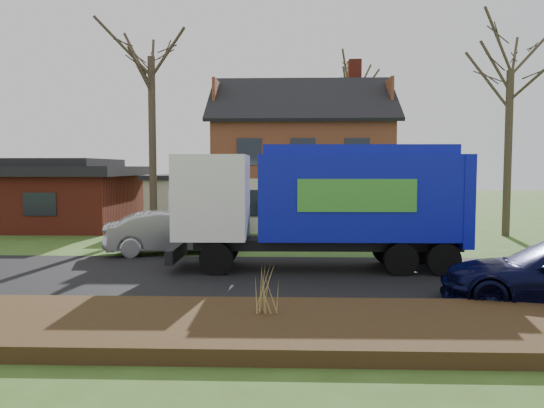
{
  "coord_description": "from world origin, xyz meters",
  "views": [
    {
      "loc": [
        1.4,
        -15.44,
        3.26
      ],
      "look_at": [
        0.78,
        2.5,
        2.01
      ],
      "focal_mm": 35.0,
      "sensor_mm": 36.0,
      "label": 1
    }
  ],
  "objects": [
    {
      "name": "tree_back",
      "position": [
        5.45,
        22.05,
        10.5
      ],
      "size": [
        3.98,
        3.98,
        12.6
      ],
      "color": "#453A29",
      "rests_on": "ground"
    },
    {
      "name": "road",
      "position": [
        0.0,
        0.0,
        0.01
      ],
      "size": [
        80.0,
        7.0,
        0.02
      ],
      "primitive_type": "cube",
      "color": "black",
      "rests_on": "ground"
    },
    {
      "name": "mulch_verge",
      "position": [
        0.0,
        -5.3,
        0.15
      ],
      "size": [
        80.0,
        3.5,
        0.3
      ],
      "primitive_type": "cube",
      "color": "black",
      "rests_on": "ground"
    },
    {
      "name": "silver_sedan",
      "position": [
        -3.14,
        4.28,
        0.8
      ],
      "size": [
        5.12,
        3.05,
        1.6
      ],
      "primitive_type": "imported",
      "rotation": [
        0.0,
        0.0,
        1.87
      ],
      "color": "#9C9EA3",
      "rests_on": "ground"
    },
    {
      "name": "ground",
      "position": [
        0.0,
        0.0,
        0.0
      ],
      "size": [
        120.0,
        120.0,
        0.0
      ],
      "primitive_type": "plane",
      "color": "#344E1A",
      "rests_on": "ground"
    },
    {
      "name": "tree_front_west",
      "position": [
        -5.21,
        9.86,
        9.72
      ],
      "size": [
        3.97,
        3.97,
        11.8
      ],
      "color": "#423427",
      "rests_on": "ground"
    },
    {
      "name": "tree_front_east",
      "position": [
        11.63,
        9.92,
        9.02
      ],
      "size": [
        3.99,
        3.99,
        11.09
      ],
      "color": "#413827",
      "rests_on": "ground"
    },
    {
      "name": "garbage_truck",
      "position": [
        2.51,
        1.35,
        2.27
      ],
      "size": [
        9.21,
        2.57,
        3.93
      ],
      "rotation": [
        0.0,
        0.0,
        0.01
      ],
      "color": "black",
      "rests_on": "ground"
    },
    {
      "name": "grass_clump_mid",
      "position": [
        0.92,
        -4.85,
        0.79
      ],
      "size": [
        0.35,
        0.29,
        0.97
      ],
      "color": "olive",
      "rests_on": "mulch_verge"
    },
    {
      "name": "ranch_house",
      "position": [
        -12.0,
        13.0,
        1.81
      ],
      "size": [
        9.8,
        8.2,
        3.7
      ],
      "color": "maroon",
      "rests_on": "ground"
    },
    {
      "name": "main_house",
      "position": [
        1.49,
        13.91,
        4.03
      ],
      "size": [
        12.95,
        8.95,
        9.26
      ],
      "color": "#BCAD97",
      "rests_on": "ground"
    }
  ]
}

